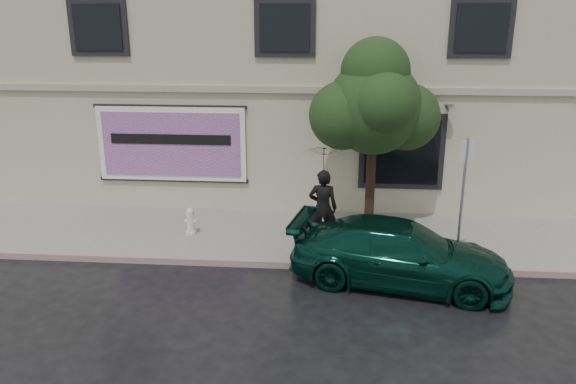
# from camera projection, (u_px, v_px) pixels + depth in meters

# --- Properties ---
(ground) EXTENTS (90.00, 90.00, 0.00)m
(ground) POSITION_uv_depth(u_px,v_px,m) (264.00, 298.00, 11.43)
(ground) COLOR black
(ground) RESTS_ON ground
(sidewalk) EXTENTS (20.00, 3.50, 0.15)m
(sidewalk) POSITION_uv_depth(u_px,v_px,m) (279.00, 235.00, 14.49)
(sidewalk) COLOR gray
(sidewalk) RESTS_ON ground
(curb) EXTENTS (20.00, 0.18, 0.16)m
(curb) POSITION_uv_depth(u_px,v_px,m) (272.00, 264.00, 12.83)
(curb) COLOR gray
(curb) RESTS_ON ground
(building) EXTENTS (20.00, 8.12, 7.00)m
(building) POSITION_uv_depth(u_px,v_px,m) (295.00, 77.00, 18.92)
(building) COLOR #BCB497
(building) RESTS_ON ground
(billboard) EXTENTS (4.30, 0.16, 2.20)m
(billboard) POSITION_uv_depth(u_px,v_px,m) (171.00, 144.00, 15.73)
(billboard) COLOR white
(billboard) RESTS_ON ground
(car) EXTENTS (4.93, 2.92, 1.34)m
(car) POSITION_uv_depth(u_px,v_px,m) (400.00, 253.00, 11.92)
(car) COLOR #072F26
(car) RESTS_ON ground
(pedestrian) EXTENTS (0.72, 0.49, 1.89)m
(pedestrian) POSITION_uv_depth(u_px,v_px,m) (323.00, 208.00, 13.44)
(pedestrian) COLOR black
(pedestrian) RESTS_ON sidewalk
(umbrella) EXTENTS (1.07, 1.07, 0.77)m
(umbrella) POSITION_uv_depth(u_px,v_px,m) (324.00, 154.00, 13.04)
(umbrella) COLOR black
(umbrella) RESTS_ON pedestrian
(street_tree) EXTENTS (2.37, 2.37, 4.37)m
(street_tree) POSITION_uv_depth(u_px,v_px,m) (374.00, 108.00, 13.88)
(street_tree) COLOR black
(street_tree) RESTS_ON sidewalk
(fire_hydrant) EXTENTS (0.28, 0.27, 0.69)m
(fire_hydrant) POSITION_uv_depth(u_px,v_px,m) (190.00, 221.00, 14.31)
(fire_hydrant) COLOR silver
(fire_hydrant) RESTS_ON sidewalk
(sign_pole) EXTENTS (0.33, 0.15, 2.88)m
(sign_pole) POSITION_uv_depth(u_px,v_px,m) (463.00, 191.00, 12.16)
(sign_pole) COLOR #9DA1A5
(sign_pole) RESTS_ON sidewalk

